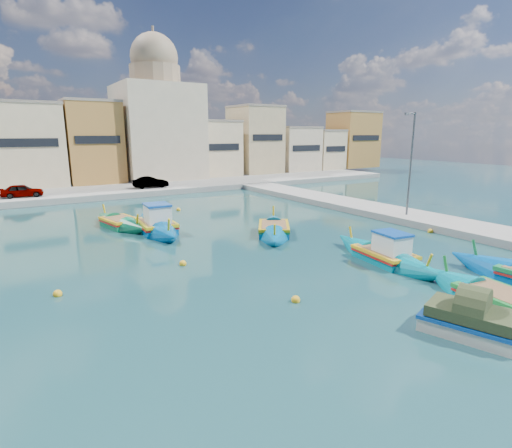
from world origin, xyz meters
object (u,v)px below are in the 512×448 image
object	(u,v)px
quay_street_lamp	(410,164)
luzzu_cyan_mid	(274,230)
tender_near	(470,322)
luzzu_blue_cabin	(157,226)
luzzu_turquoise_cabin	(385,256)
luzzu_cyan_south	(501,302)
church_block	(157,118)
luzzu_green	(120,224)

from	to	relation	value
quay_street_lamp	luzzu_cyan_mid	distance (m)	11.70
luzzu_cyan_mid	tender_near	distance (m)	14.77
quay_street_lamp	luzzu_blue_cabin	distance (m)	18.85
luzzu_turquoise_cabin	tender_near	size ratio (longest dim) A/B	2.43
quay_street_lamp	luzzu_cyan_south	bearing A→B (deg)	-129.74
luzzu_blue_cabin	luzzu_cyan_mid	bearing A→B (deg)	-36.67
church_block	luzzu_green	world-z (taller)	church_block
tender_near	church_block	bearing A→B (deg)	83.17
luzzu_green	luzzu_cyan_south	distance (m)	23.29
luzzu_turquoise_cabin	luzzu_cyan_south	size ratio (longest dim) A/B	1.08
tender_near	quay_street_lamp	bearing A→B (deg)	43.98
luzzu_turquoise_cabin	luzzu_green	world-z (taller)	luzzu_turquoise_cabin
luzzu_turquoise_cabin	tender_near	distance (m)	7.71
quay_street_lamp	tender_near	world-z (taller)	quay_street_lamp
luzzu_cyan_mid	luzzu_cyan_south	world-z (taller)	luzzu_cyan_mid
church_block	luzzu_cyan_south	world-z (taller)	church_block
luzzu_cyan_mid	church_block	bearing A→B (deg)	84.06
luzzu_green	church_block	bearing A→B (deg)	65.01
luzzu_turquoise_cabin	tender_near	world-z (taller)	luzzu_turquoise_cabin
luzzu_blue_cabin	tender_near	distance (m)	19.77
quay_street_lamp	tender_near	xyz separation A→B (m)	(-13.02, -12.57, -3.88)
luzzu_green	luzzu_cyan_south	world-z (taller)	luzzu_cyan_south
luzzu_green	luzzu_cyan_mid	bearing A→B (deg)	-42.86
quay_street_lamp	luzzu_cyan_south	xyz separation A→B (m)	(-9.98, -12.01, -4.09)
luzzu_green	tender_near	distance (m)	22.85
luzzu_green	tender_near	world-z (taller)	luzzu_green
luzzu_green	tender_near	size ratio (longest dim) A/B	2.21
quay_street_lamp	tender_near	bearing A→B (deg)	-136.02
quay_street_lamp	luzzu_green	size ratio (longest dim) A/B	1.08
quay_street_lamp	luzzu_turquoise_cabin	bearing A→B (deg)	-147.67
quay_street_lamp	luzzu_blue_cabin	world-z (taller)	quay_street_lamp
church_block	luzzu_cyan_south	distance (m)	46.79
quay_street_lamp	luzzu_blue_cabin	bearing A→B (deg)	158.44
luzzu_blue_cabin	church_block	bearing A→B (deg)	70.41
church_block	luzzu_cyan_mid	xyz separation A→B (m)	(-3.33, -31.97, -8.16)
luzzu_blue_cabin	tender_near	world-z (taller)	luzzu_blue_cabin
quay_street_lamp	luzzu_turquoise_cabin	size ratio (longest dim) A/B	0.98
luzzu_cyan_mid	tender_near	world-z (taller)	luzzu_cyan_mid
luzzu_cyan_mid	luzzu_blue_cabin	bearing A→B (deg)	143.33
quay_street_lamp	luzzu_cyan_south	size ratio (longest dim) A/B	1.06
luzzu_cyan_south	luzzu_blue_cabin	bearing A→B (deg)	110.85
quay_street_lamp	luzzu_cyan_mid	size ratio (longest dim) A/B	1.03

